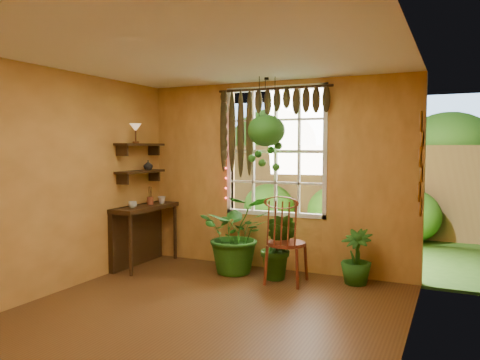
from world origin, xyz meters
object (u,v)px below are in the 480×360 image
Objects in this scene: potted_plant_mid at (278,247)px; hanging_basket at (266,134)px; windsor_chair at (285,254)px; potted_plant_left at (237,234)px; counter_ledge at (139,228)px.

hanging_basket reaches higher than potted_plant_mid.
windsor_chair is 1.48× the size of potted_plant_mid.
potted_plant_mid is 0.70× the size of hanging_basket.
potted_plant_left is at bearing 173.16° from potted_plant_mid.
windsor_chair is 1.63m from hanging_basket.
potted_plant_mid is at bearing -6.84° from potted_plant_left.
counter_ledge is 0.91× the size of windsor_chair.
counter_ledge is at bearing -176.63° from potted_plant_mid.
potted_plant_mid is at bearing 138.41° from windsor_chair.
potted_plant_mid is (-0.14, 0.12, 0.06)m from windsor_chair.
hanging_basket reaches higher than windsor_chair.
potted_plant_left is at bearing -168.84° from hanging_basket.
counter_ledge is at bearing -171.59° from hanging_basket.
windsor_chair reaches higher than counter_ledge.
potted_plant_left reaches higher than potted_plant_mid.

